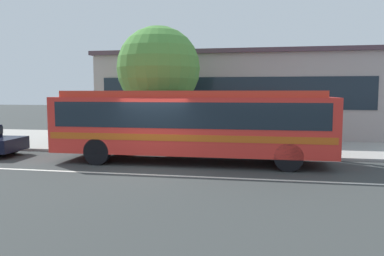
{
  "coord_description": "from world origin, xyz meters",
  "views": [
    {
      "loc": [
        3.86,
        -12.69,
        2.74
      ],
      "look_at": [
        1.08,
        2.12,
        1.3
      ],
      "focal_mm": 35.55,
      "sensor_mm": 36.0,
      "label": 1
    }
  ],
  "objects_px": {
    "pedestrian_walking_along_curb": "(182,126)",
    "bus_stop_sign": "(322,119)",
    "transit_bus": "(192,121)",
    "pedestrian_waiting_near_sign": "(140,126)",
    "pedestrian_standing_by_tree": "(321,131)",
    "street_tree_near_stop": "(159,68)"
  },
  "relations": [
    {
      "from": "transit_bus",
      "to": "pedestrian_waiting_near_sign",
      "type": "bearing_deg",
      "value": 134.54
    },
    {
      "from": "pedestrian_waiting_near_sign",
      "to": "pedestrian_standing_by_tree",
      "type": "xyz_separation_m",
      "value": [
        8.24,
        -1.48,
        0.03
      ]
    },
    {
      "from": "transit_bus",
      "to": "pedestrian_walking_along_curb",
      "type": "xyz_separation_m",
      "value": [
        -1.12,
        3.34,
        -0.51
      ]
    },
    {
      "from": "pedestrian_standing_by_tree",
      "to": "street_tree_near_stop",
      "type": "bearing_deg",
      "value": 165.44
    },
    {
      "from": "pedestrian_walking_along_curb",
      "to": "street_tree_near_stop",
      "type": "distance_m",
      "value": 3.03
    },
    {
      "from": "pedestrian_waiting_near_sign",
      "to": "bus_stop_sign",
      "type": "bearing_deg",
      "value": -9.56
    },
    {
      "from": "bus_stop_sign",
      "to": "street_tree_near_stop",
      "type": "height_order",
      "value": "street_tree_near_stop"
    },
    {
      "from": "transit_bus",
      "to": "pedestrian_standing_by_tree",
      "type": "height_order",
      "value": "transit_bus"
    },
    {
      "from": "pedestrian_walking_along_curb",
      "to": "bus_stop_sign",
      "type": "xyz_separation_m",
      "value": [
        6.2,
        -1.49,
        0.51
      ]
    },
    {
      "from": "pedestrian_waiting_near_sign",
      "to": "transit_bus",
      "type": "bearing_deg",
      "value": -45.46
    },
    {
      "from": "pedestrian_standing_by_tree",
      "to": "pedestrian_waiting_near_sign",
      "type": "bearing_deg",
      "value": 169.79
    },
    {
      "from": "pedestrian_waiting_near_sign",
      "to": "bus_stop_sign",
      "type": "relative_size",
      "value": 0.71
    },
    {
      "from": "transit_bus",
      "to": "pedestrian_walking_along_curb",
      "type": "bearing_deg",
      "value": 108.53
    },
    {
      "from": "pedestrian_waiting_near_sign",
      "to": "pedestrian_walking_along_curb",
      "type": "distance_m",
      "value": 2.07
    },
    {
      "from": "pedestrian_standing_by_tree",
      "to": "pedestrian_walking_along_curb",
      "type": "bearing_deg",
      "value": 165.63
    },
    {
      "from": "pedestrian_standing_by_tree",
      "to": "transit_bus",
      "type": "bearing_deg",
      "value": -160.83
    },
    {
      "from": "pedestrian_standing_by_tree",
      "to": "bus_stop_sign",
      "type": "xyz_separation_m",
      "value": [
        0.04,
        0.09,
        0.49
      ]
    },
    {
      "from": "transit_bus",
      "to": "street_tree_near_stop",
      "type": "height_order",
      "value": "street_tree_near_stop"
    },
    {
      "from": "pedestrian_waiting_near_sign",
      "to": "street_tree_near_stop",
      "type": "height_order",
      "value": "street_tree_near_stop"
    },
    {
      "from": "street_tree_near_stop",
      "to": "pedestrian_waiting_near_sign",
      "type": "bearing_deg",
      "value": -153.22
    },
    {
      "from": "bus_stop_sign",
      "to": "pedestrian_walking_along_curb",
      "type": "bearing_deg",
      "value": 166.48
    },
    {
      "from": "transit_bus",
      "to": "street_tree_near_stop",
      "type": "xyz_separation_m",
      "value": [
        -2.33,
        3.67,
        2.25
      ]
    }
  ]
}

